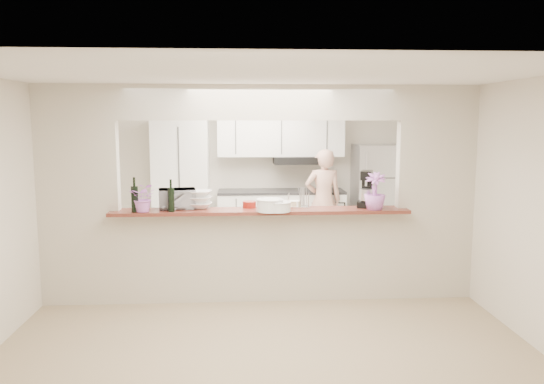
{
  "coord_description": "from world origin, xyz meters",
  "views": [
    {
      "loc": [
        -0.23,
        -6.04,
        2.11
      ],
      "look_at": [
        0.15,
        0.3,
        1.24
      ],
      "focal_mm": 35.0,
      "sensor_mm": 36.0,
      "label": 1
    }
  ],
  "objects": [
    {
      "name": "kitchen_cabinets",
      "position": [
        -0.19,
        2.72,
        0.97
      ],
      "size": [
        3.15,
        0.62,
        2.25
      ],
      "color": "white",
      "rests_on": "floor"
    },
    {
      "name": "bar_counter",
      "position": [
        0.0,
        -0.0,
        0.58
      ],
      "size": [
        3.4,
        0.38,
        1.09
      ],
      "color": "beige",
      "rests_on": "floor"
    },
    {
      "name": "utensil_caddy",
      "position": [
        0.45,
        0.05,
        1.19
      ],
      "size": [
        0.28,
        0.19,
        0.24
      ],
      "color": "silver",
      "rests_on": "bar_counter"
    },
    {
      "name": "toaster_oven",
      "position": [
        -0.96,
        0.05,
        1.2
      ],
      "size": [
        0.45,
        0.34,
        0.23
      ],
      "primitive_type": "imported",
      "rotation": [
        0.0,
        0.0,
        0.16
      ],
      "color": "#AFAFB4",
      "rests_on": "bar_counter"
    },
    {
      "name": "red_bowl",
      "position": [
        -0.13,
        0.08,
        1.13
      ],
      "size": [
        0.16,
        0.16,
        0.07
      ],
      "primitive_type": "cylinder",
      "color": "maroon",
      "rests_on": "bar_counter"
    },
    {
      "name": "serving_bowls",
      "position": [
        -0.7,
        0.05,
        1.19
      ],
      "size": [
        0.31,
        0.31,
        0.21
      ],
      "primitive_type": "imported",
      "rotation": [
        0.0,
        0.0,
        -0.14
      ],
      "color": "white",
      "rests_on": "bar_counter"
    },
    {
      "name": "person",
      "position": [
        1.1,
        2.3,
        0.82
      ],
      "size": [
        0.62,
        0.43,
        1.64
      ],
      "primitive_type": "imported",
      "rotation": [
        0.0,
        0.0,
        3.21
      ],
      "color": "tan",
      "rests_on": "floor"
    },
    {
      "name": "floor",
      "position": [
        0.0,
        0.0,
        0.0
      ],
      "size": [
        6.0,
        6.0,
        0.0
      ],
      "primitive_type": "plane",
      "color": "tan",
      "rests_on": "ground"
    },
    {
      "name": "plate_stack_b",
      "position": [
        0.19,
        -0.19,
        1.14
      ],
      "size": [
        0.31,
        0.31,
        0.11
      ],
      "color": "white",
      "rests_on": "bar_counter"
    },
    {
      "name": "tile_overlay",
      "position": [
        0.0,
        1.55,
        0.01
      ],
      "size": [
        5.0,
        2.9,
        0.01
      ],
      "primitive_type": "cube",
      "color": "beige",
      "rests_on": "floor"
    },
    {
      "name": "tan_bowl",
      "position": [
        0.4,
        0.08,
        1.13
      ],
      "size": [
        0.16,
        0.16,
        0.08
      ],
      "primitive_type": "cylinder",
      "color": "tan",
      "rests_on": "bar_counter"
    },
    {
      "name": "refrigerator",
      "position": [
        2.05,
        2.65,
        0.85
      ],
      "size": [
        0.75,
        0.7,
        1.7
      ],
      "primitive_type": "cube",
      "color": "#A6A6AB",
      "rests_on": "floor"
    },
    {
      "name": "stand_mixer",
      "position": [
        1.25,
        0.06,
        1.28
      ],
      "size": [
        0.27,
        0.33,
        0.43
      ],
      "color": "black",
      "rests_on": "bar_counter"
    },
    {
      "name": "wine_bottle_b",
      "position": [
        -1.0,
        -0.15,
        1.23
      ],
      "size": [
        0.07,
        0.07,
        0.36
      ],
      "color": "black",
      "rests_on": "bar_counter"
    },
    {
      "name": "flower_right",
      "position": [
        1.3,
        -0.15,
        1.3
      ],
      "size": [
        0.28,
        0.28,
        0.43
      ],
      "primitive_type": "imported",
      "rotation": [
        0.0,
        0.0,
        -0.17
      ],
      "color": "#BD6DCB",
      "rests_on": "bar_counter"
    },
    {
      "name": "flower_left",
      "position": [
        -1.3,
        -0.15,
        1.25
      ],
      "size": [
        0.31,
        0.28,
        0.32
      ],
      "primitive_type": "imported",
      "rotation": [
        0.0,
        0.0,
        -0.1
      ],
      "color": "#C96AB2",
      "rests_on": "bar_counter"
    },
    {
      "name": "plate_stack_a",
      "position": [
        0.1,
        -0.19,
        1.16
      ],
      "size": [
        0.31,
        0.31,
        0.14
      ],
      "color": "white",
      "rests_on": "bar_counter"
    },
    {
      "name": "partition",
      "position": [
        0.0,
        0.0,
        1.48
      ],
      "size": [
        5.0,
        0.15,
        2.5
      ],
      "color": "beige",
      "rests_on": "floor"
    },
    {
      "name": "wine_bottle_a",
      "position": [
        -1.4,
        -0.15,
        1.24
      ],
      "size": [
        0.08,
        0.08,
        0.39
      ],
      "color": "black",
      "rests_on": "bar_counter"
    }
  ]
}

